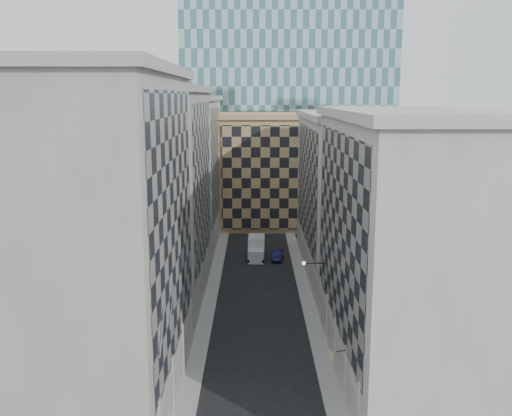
{
  "coord_description": "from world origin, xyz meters",
  "views": [
    {
      "loc": [
        -0.46,
        -27.52,
        21.67
      ],
      "look_at": [
        -0.33,
        12.77,
        13.72
      ],
      "focal_mm": 40.0,
      "sensor_mm": 36.0,
      "label": 1
    }
  ],
  "objects": [
    {
      "name": "sidewalk_west",
      "position": [
        -5.25,
        30.0,
        0.07
      ],
      "size": [
        1.5,
        100.0,
        0.15
      ],
      "primitive_type": "cube",
      "color": "gray",
      "rests_on": "ground"
    },
    {
      "name": "sidewalk_east",
      "position": [
        5.25,
        30.0,
        0.07
      ],
      "size": [
        1.5,
        100.0,
        0.15
      ],
      "primitive_type": "cube",
      "color": "gray",
      "rests_on": "ground"
    },
    {
      "name": "bldg_left_a",
      "position": [
        -10.88,
        11.0,
        11.82
      ],
      "size": [
        10.8,
        22.8,
        23.7
      ],
      "color": "gray",
      "rests_on": "ground"
    },
    {
      "name": "bldg_left_b",
      "position": [
        -10.88,
        33.0,
        11.32
      ],
      "size": [
        10.8,
        22.8,
        22.7
      ],
      "color": "gray",
      "rests_on": "ground"
    },
    {
      "name": "bldg_left_c",
      "position": [
        -10.88,
        55.0,
        10.83
      ],
      "size": [
        10.8,
        22.8,
        21.7
      ],
      "color": "gray",
      "rests_on": "ground"
    },
    {
      "name": "bldg_right_a",
      "position": [
        10.88,
        15.0,
        10.32
      ],
      "size": [
        10.8,
        26.8,
        20.7
      ],
      "color": "#A7A199",
      "rests_on": "ground"
    },
    {
      "name": "bldg_right_b",
      "position": [
        10.89,
        42.0,
        9.85
      ],
      "size": [
        10.8,
        28.8,
        19.7
      ],
      "color": "#A7A199",
      "rests_on": "ground"
    },
    {
      "name": "tan_block",
      "position": [
        2.0,
        67.9,
        9.44
      ],
      "size": [
        16.8,
        14.8,
        18.8
      ],
      "color": "tan",
      "rests_on": "ground"
    },
    {
      "name": "church_tower",
      "position": [
        0.0,
        82.0,
        26.95
      ],
      "size": [
        7.2,
        7.2,
        51.5
      ],
      "color": "#2D2823",
      "rests_on": "ground"
    },
    {
      "name": "flagpoles_left",
      "position": [
        -5.9,
        6.0,
        8.0
      ],
      "size": [
        0.1,
        6.33,
        2.33
      ],
      "color": "gray",
      "rests_on": "ground"
    },
    {
      "name": "bracket_lamp",
      "position": [
        4.38,
        24.0,
        6.2
      ],
      "size": [
        1.98,
        0.36,
        0.36
      ],
      "color": "black",
      "rests_on": "ground"
    },
    {
      "name": "box_truck",
      "position": [
        -0.18,
        46.97,
        1.28
      ],
      "size": [
        2.35,
        5.41,
        2.93
      ],
      "rotation": [
        0.0,
        0.0,
        -0.03
      ],
      "color": "silver",
      "rests_on": "ground"
    },
    {
      "name": "dark_car",
      "position": [
        2.62,
        46.2,
        0.62
      ],
      "size": [
        1.67,
        3.9,
        1.25
      ],
      "primitive_type": "imported",
      "rotation": [
        0.0,
        0.0,
        -0.09
      ],
      "color": "#10113E",
      "rests_on": "ground"
    },
    {
      "name": "shop_sign",
      "position": [
        4.97,
        9.5,
        3.84
      ],
      "size": [
        1.21,
        0.64,
        0.74
      ],
      "rotation": [
        0.0,
        0.0,
        0.36
      ],
      "color": "black",
      "rests_on": "ground"
    }
  ]
}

